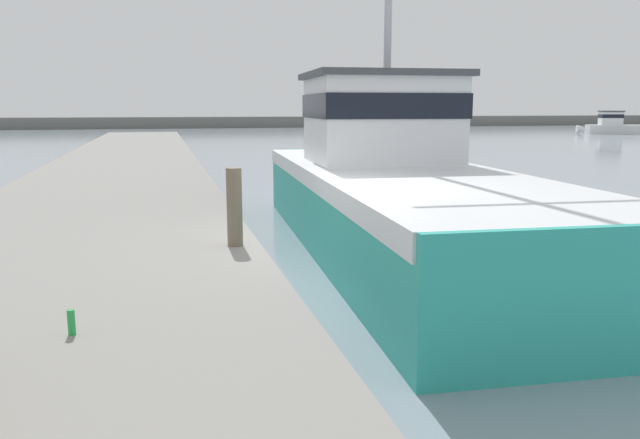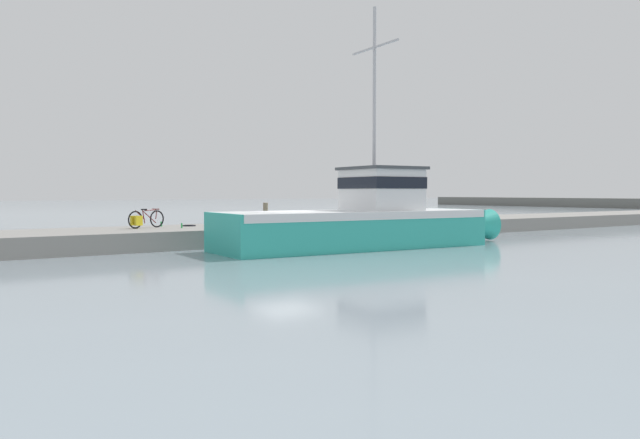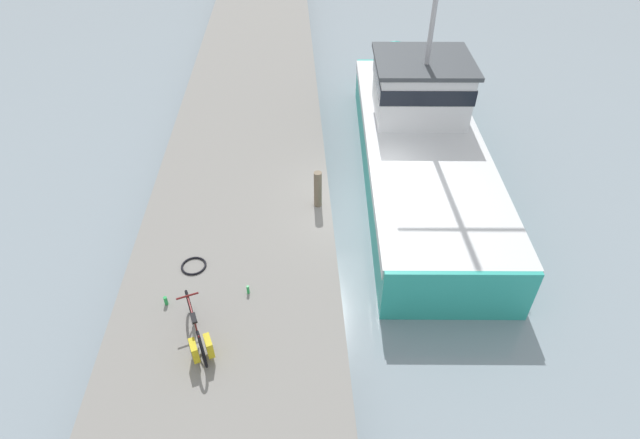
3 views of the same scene
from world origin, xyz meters
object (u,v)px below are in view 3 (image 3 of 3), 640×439
(fishing_boat_main, at_px, (419,137))
(mooring_post, at_px, (318,189))
(water_bottle_on_curb, at_px, (248,290))
(bicycle_touring, at_px, (198,333))
(water_bottle_by_bike, at_px, (166,301))

(fishing_boat_main, height_order, mooring_post, fishing_boat_main)
(fishing_boat_main, bearing_deg, water_bottle_on_curb, -127.53)
(fishing_boat_main, height_order, water_bottle_on_curb, fishing_boat_main)
(water_bottle_on_curb, bearing_deg, bicycle_touring, -124.06)
(fishing_boat_main, height_order, bicycle_touring, fishing_boat_main)
(water_bottle_by_bike, bearing_deg, mooring_post, 43.29)
(mooring_post, bearing_deg, water_bottle_on_curb, -119.28)
(fishing_boat_main, bearing_deg, water_bottle_by_bike, -135.06)
(water_bottle_by_bike, bearing_deg, water_bottle_on_curb, 7.21)
(water_bottle_on_curb, bearing_deg, water_bottle_by_bike, -172.79)
(bicycle_touring, xyz_separation_m, water_bottle_by_bike, (-0.85, 1.08, -0.26))
(mooring_post, distance_m, water_bottle_on_curb, 3.46)
(bicycle_touring, bearing_deg, water_bottle_on_curb, 36.45)
(fishing_boat_main, bearing_deg, bicycle_touring, -126.32)
(mooring_post, height_order, water_bottle_by_bike, mooring_post)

